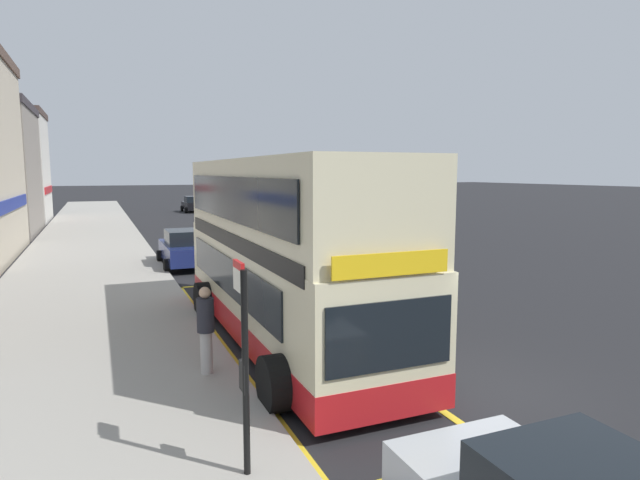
# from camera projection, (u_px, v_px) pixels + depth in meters

# --- Properties ---
(ground_plane) EXTENTS (260.00, 260.00, 0.00)m
(ground_plane) POSITION_uv_depth(u_px,v_px,m) (194.00, 228.00, 39.34)
(ground_plane) COLOR black
(pavement_near) EXTENTS (6.00, 76.00, 0.14)m
(pavement_near) POSITION_uv_depth(u_px,v_px,m) (91.00, 231.00, 36.64)
(pavement_near) COLOR #A39E93
(pavement_near) RESTS_ON ground
(double_decker_bus) EXTENTS (3.24, 10.35, 4.40)m
(double_decker_bus) POSITION_uv_depth(u_px,v_px,m) (282.00, 257.00, 12.87)
(double_decker_bus) COLOR beige
(double_decker_bus) RESTS_ON ground
(bus_bay_markings) EXTENTS (2.89, 13.48, 0.01)m
(bus_bay_markings) POSITION_uv_depth(u_px,v_px,m) (275.00, 336.00, 13.43)
(bus_bay_markings) COLOR yellow
(bus_bay_markings) RESTS_ON ground
(bus_stop_sign) EXTENTS (0.09, 0.51, 2.81)m
(bus_stop_sign) POSITION_uv_depth(u_px,v_px,m) (244.00, 352.00, 6.93)
(bus_stop_sign) COLOR black
(bus_stop_sign) RESTS_ON pavement_near
(parked_car_navy_distant) EXTENTS (2.09, 4.20, 1.62)m
(parked_car_navy_distant) POSITION_uv_depth(u_px,v_px,m) (247.00, 213.00, 42.62)
(parked_car_navy_distant) COLOR navy
(parked_car_navy_distant) RESTS_ON ground
(parked_car_navy_ahead) EXTENTS (2.09, 4.20, 1.62)m
(parked_car_navy_ahead) POSITION_uv_depth(u_px,v_px,m) (185.00, 249.00, 23.05)
(parked_car_navy_ahead) COLOR navy
(parked_car_navy_ahead) RESTS_ON ground
(parked_car_black_across) EXTENTS (2.09, 4.20, 1.62)m
(parked_car_black_across) POSITION_uv_depth(u_px,v_px,m) (193.00, 204.00, 54.34)
(parked_car_black_across) COLOR black
(parked_car_black_across) RESTS_ON ground
(pedestrian_waiting_near_sign) EXTENTS (0.34, 0.34, 1.74)m
(pedestrian_waiting_near_sign) POSITION_uv_depth(u_px,v_px,m) (206.00, 326.00, 10.47)
(pedestrian_waiting_near_sign) COLOR #B7B2AD
(pedestrian_waiting_near_sign) RESTS_ON pavement_near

